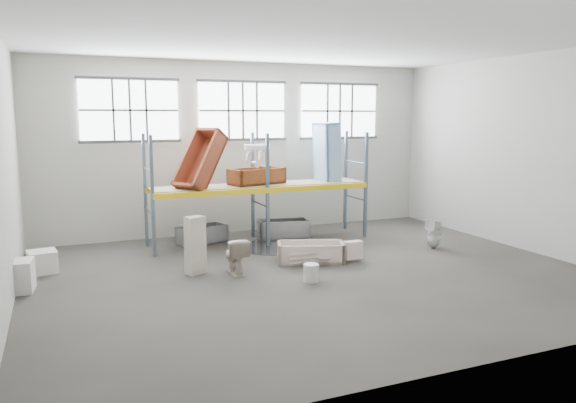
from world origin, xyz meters
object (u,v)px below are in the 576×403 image
toilet_beige (235,256)px  blue_tub_upright (327,153)px  carton_near (13,277)px  bathtub_beige (310,252)px  bucket (311,273)px  cistern_tall (195,245)px  steel_tub_right (283,229)px  rust_tub_flat (257,176)px  steel_tub_left (202,234)px  toilet_white (434,233)px

toilet_beige → blue_tub_upright: (3.69, 2.90, 1.99)m
blue_tub_upright → carton_near: (-8.13, -2.46, -2.08)m
bathtub_beige → bucket: size_ratio=4.19×
bathtub_beige → blue_tub_upright: (1.74, 2.63, 2.16)m
cistern_tall → toilet_beige: bearing=-45.7°
steel_tub_right → bucket: (-1.06, -4.13, -0.07)m
steel_tub_right → bucket: bearing=-104.4°
cistern_tall → rust_tub_flat: bearing=22.8°
bathtub_beige → blue_tub_upright: blue_tub_upright is taller
bathtub_beige → steel_tub_right: bearing=101.5°
rust_tub_flat → bathtub_beige: bearing=-80.5°
bathtub_beige → bucket: bathtub_beige is taller
steel_tub_left → rust_tub_flat: (1.49, -0.33, 1.58)m
toilet_beige → toilet_white: (5.53, 0.24, -0.01)m
steel_tub_right → carton_near: carton_near is taller
steel_tub_right → bucket: steel_tub_right is taller
toilet_beige → cistern_tall: 0.91m
steel_tub_left → bucket: (1.24, -4.37, -0.06)m
bathtub_beige → carton_near: 6.40m
toilet_white → steel_tub_left: (-5.49, 2.93, -0.15)m
bathtub_beige → steel_tub_right: steel_tub_right is taller
blue_tub_upright → carton_near: bearing=-163.2°
cistern_tall → steel_tub_right: (3.15, 2.60, -0.38)m
bathtub_beige → rust_tub_flat: (-0.43, 2.58, 1.59)m
toilet_beige → steel_tub_right: size_ratio=0.56×
toilet_white → cistern_tall: bearing=-102.7°
steel_tub_right → blue_tub_upright: blue_tub_upright is taller
toilet_white → rust_tub_flat: rust_tub_flat is taller
bucket → blue_tub_upright: bearing=59.6°
toilet_beige → toilet_white: size_ratio=1.02×
toilet_white → carton_near: (-9.97, 0.20, -0.08)m
cistern_tall → steel_tub_right: bearing=15.3°
bathtub_beige → toilet_white: 3.58m
steel_tub_right → carton_near: size_ratio=1.94×
toilet_beige → steel_tub_left: (0.04, 3.17, -0.16)m
carton_near → blue_tub_upright: bearing=16.8°
blue_tub_upright → bucket: size_ratio=4.59×
steel_tub_right → cistern_tall: bearing=-140.4°
bathtub_beige → blue_tub_upright: size_ratio=0.91×
toilet_white → rust_tub_flat: 4.98m
bathtub_beige → carton_near: bearing=-161.8°
toilet_beige → cistern_tall: size_ratio=0.63×
bathtub_beige → toilet_beige: 1.98m
cistern_tall → carton_near: cistern_tall is taller
toilet_white → blue_tub_upright: size_ratio=0.46×
blue_tub_upright → carton_near: 8.75m
rust_tub_flat → carton_near: rust_tub_flat is taller
toilet_beige → steel_tub_left: bearing=-88.3°
toilet_white → bathtub_beige: bearing=-102.4°
carton_near → toilet_white: bearing=-1.1°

